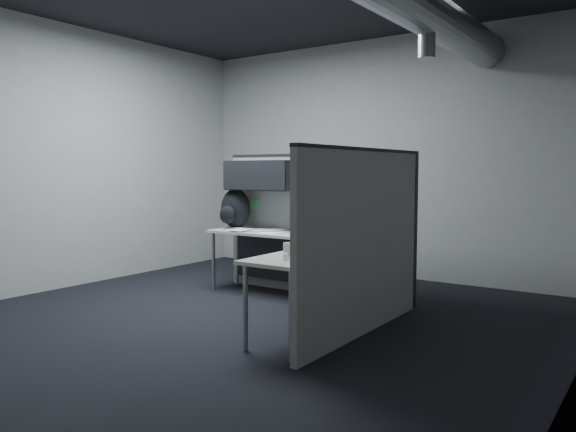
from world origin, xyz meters
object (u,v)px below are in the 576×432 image
Objects in this scene: phone at (313,249)px; backpack at (235,209)px; desk at (304,249)px; keyboard at (318,239)px; monitor at (354,214)px.

backpack is at bearing 161.59° from phone.
desk is 4.76× the size of backpack.
backpack is (-1.48, 0.48, 0.22)m from keyboard.
phone is (0.64, -0.85, 0.15)m from desk.
phone is at bearing -71.01° from keyboard.
keyboard is 1.57m from backpack.
phone is at bearing -82.35° from monitor.
desk is 4.83× the size of keyboard.
backpack reaches higher than keyboard.
keyboard is at bearing -0.63° from backpack.
desk is 1.07m from phone.
keyboard is (-0.24, -0.31, -0.24)m from monitor.
backpack is (-1.72, 0.17, -0.03)m from monitor.
phone is (0.15, -1.02, -0.23)m from monitor.
desk is at bearing 141.50° from keyboard.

